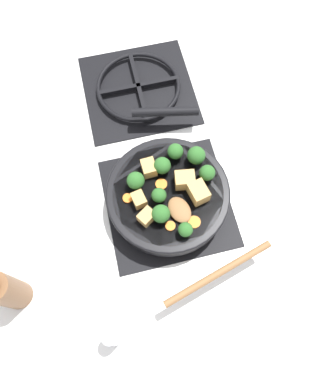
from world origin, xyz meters
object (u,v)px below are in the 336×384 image
Objects in this scene: pepper_mill at (5,291)px; salt_shaker at (112,338)px; skillet_pan at (168,194)px; wooden_spoon at (202,247)px.

pepper_mill is 0.25m from salt_shaker.
skillet_pan is 4.68× the size of salt_shaker.
pepper_mill is at bearing -159.67° from skillet_pan.
wooden_spoon is at bearing -74.66° from skillet_pan.
wooden_spoon is 1.40× the size of pepper_mill.
pepper_mill reaches higher than wooden_spoon.
skillet_pan is 1.56× the size of wooden_spoon.
pepper_mill reaches higher than skillet_pan.
wooden_spoon reaches higher than skillet_pan.
skillet_pan is 2.18× the size of pepper_mill.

